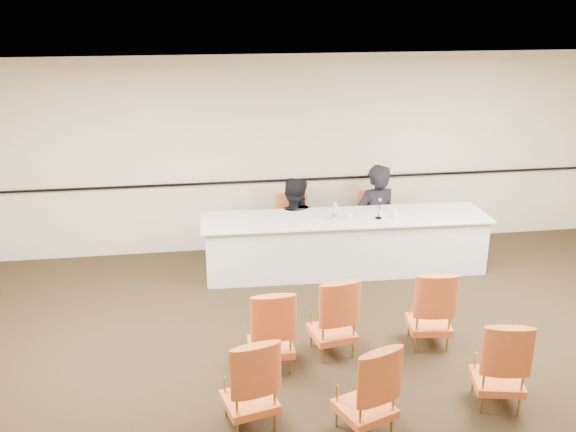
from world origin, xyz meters
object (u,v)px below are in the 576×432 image
Objects in this scene: microphone at (379,210)px; coffee_cup at (395,214)px; aud_chair_back_mid at (365,387)px; drinking_glass at (350,216)px; panelist_second at (293,232)px; panelist_main_chair at (375,224)px; panel_table at (345,244)px; aud_chair_front_mid at (332,315)px; aud_chair_front_left at (271,328)px; aud_chair_front_right at (430,307)px; panelist_main at (375,225)px; panelist_second_chair at (293,227)px; water_bottle at (335,211)px; aud_chair_back_right at (499,361)px; aud_chair_back_left at (249,381)px.

microphone is 2.28× the size of coffee_cup.
drinking_glass is at bearing 57.51° from aud_chair_back_mid.
panelist_second is 14.72× the size of coffee_cup.
panelist_main_chair is 1.27m from panelist_second.
panelist_second reaches higher than panel_table.
aud_chair_front_mid is at bearing -97.19° from microphone.
aud_chair_front_right is at bearing 4.51° from aud_chair_front_left.
panelist_main reaches higher than aud_chair_front_left.
panelist_second is at bearing 118.92° from aud_chair_front_right.
panelist_second_chair is (-1.27, 0.04, 0.02)m from panelist_main.
drinking_glass is 0.11× the size of aud_chair_back_mid.
panelist_main_chair is (0.61, 0.57, 0.06)m from panel_table.
microphone is 1.09× the size of water_bottle.
panelist_second_chair is 4.21m from aud_chair_back_right.
drinking_glass is at bearing 108.82° from aud_chair_front_right.
coffee_cup is (1.34, -0.75, 0.40)m from panelist_second_chair.
aud_chair_front_left is at bearing -118.22° from panel_table.
panelist_second_chair is at bearing 133.57° from drinking_glass.
microphone is at bearing -6.36° from water_bottle.
panelist_second is 7.01× the size of water_bottle.
coffee_cup is (0.08, -0.71, 0.40)m from panelist_main_chair.
coffee_cup is 0.12× the size of aud_chair_front_right.
panelist_second is 4.07m from aud_chair_back_left.
panelist_second_chair is 3.09m from aud_chair_front_left.
aud_chair_back_left is at bearing 88.41° from panelist_second.
panel_table is 2.41× the size of panelist_second.
aud_chair_back_left is (-1.04, -3.94, 0.00)m from panelist_second_chair.
panelist_second reaches higher than aud_chair_front_right.
panelist_second is 1.79× the size of aud_chair_back_right.
panelist_second_chair is 4.07m from aud_chair_back_left.
panelist_main_chair and panelist_second_chair have the same top height.
aud_chair_front_mid is 1.00× the size of aud_chair_back_left.
panel_table is 3.73m from aud_chair_back_left.
panelist_second reaches higher than aud_chair_front_left.
water_bottle reaches higher than aud_chair_back_right.
coffee_cup is 0.12× the size of aud_chair_front_left.
panelist_second is 1.61m from coffee_cup.
panelist_main_chair is 3.60× the size of microphone.
water_bottle is (0.48, -0.68, 0.47)m from panelist_second_chair.
panelist_second is at bearing 74.47° from aud_chair_front_left.
aud_chair_back_mid reaches higher than drinking_glass.
panelist_second is at bearing 133.57° from drinking_glass.
panelist_main_chair is 3.57m from aud_chair_front_left.
aud_chair_back_mid is (1.03, -0.27, 0.00)m from aud_chair_back_left.
microphone reaches higher than aud_chair_front_right.
panelist_second_chair is at bearing 74.47° from aud_chair_front_left.
panelist_main is at bearing 103.73° from aud_chair_back_right.
aud_chair_back_left is 1.06m from aud_chair_back_mid.
aud_chair_back_right is at bearing -89.23° from coffee_cup.
aud_chair_front_left is at bearing -174.24° from aud_chair_front_mid.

